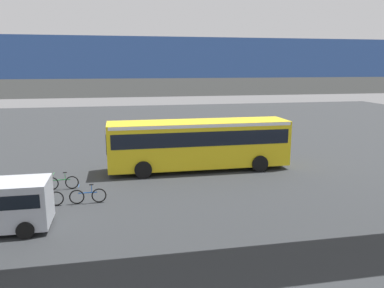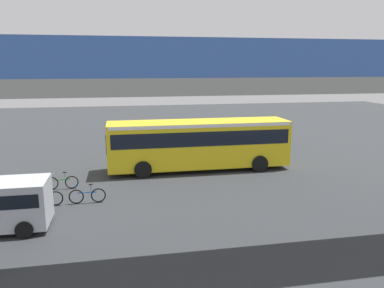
{
  "view_description": "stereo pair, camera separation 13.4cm",
  "coord_description": "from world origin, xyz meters",
  "px_view_note": "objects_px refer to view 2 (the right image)",
  "views": [
    {
      "loc": [
        5.54,
        24.04,
        6.62
      ],
      "look_at": [
        0.87,
        0.41,
        1.6
      ],
      "focal_mm": 35.36,
      "sensor_mm": 36.0,
      "label": 1
    },
    {
      "loc": [
        5.41,
        24.06,
        6.62
      ],
      "look_at": [
        0.87,
        0.41,
        1.6
      ],
      "focal_mm": 35.36,
      "sensor_mm": 36.0,
      "label": 2
    }
  ],
  "objects_px": {
    "bicycle_green": "(62,182)",
    "bicycle_black": "(44,199)",
    "bicycle_blue": "(87,196)",
    "city_bus": "(199,141)"
  },
  "relations": [
    {
      "from": "bicycle_green",
      "to": "bicycle_blue",
      "type": "height_order",
      "value": "same"
    },
    {
      "from": "bicycle_green",
      "to": "bicycle_black",
      "type": "xyz_separation_m",
      "value": [
        0.46,
        2.52,
        0.0
      ]
    },
    {
      "from": "city_bus",
      "to": "bicycle_blue",
      "type": "bearing_deg",
      "value": 37.12
    },
    {
      "from": "bicycle_green",
      "to": "bicycle_blue",
      "type": "distance_m",
      "value": 2.9
    },
    {
      "from": "bicycle_blue",
      "to": "bicycle_black",
      "type": "bearing_deg",
      "value": 1.59
    },
    {
      "from": "bicycle_green",
      "to": "bicycle_black",
      "type": "height_order",
      "value": "same"
    },
    {
      "from": "city_bus",
      "to": "bicycle_green",
      "type": "relative_size",
      "value": 6.52
    },
    {
      "from": "city_bus",
      "to": "bicycle_green",
      "type": "xyz_separation_m",
      "value": [
        8.16,
        2.55,
        -1.51
      ]
    },
    {
      "from": "city_bus",
      "to": "bicycle_green",
      "type": "bearing_deg",
      "value": 17.35
    },
    {
      "from": "bicycle_blue",
      "to": "city_bus",
      "type": "bearing_deg",
      "value": -142.88
    }
  ]
}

